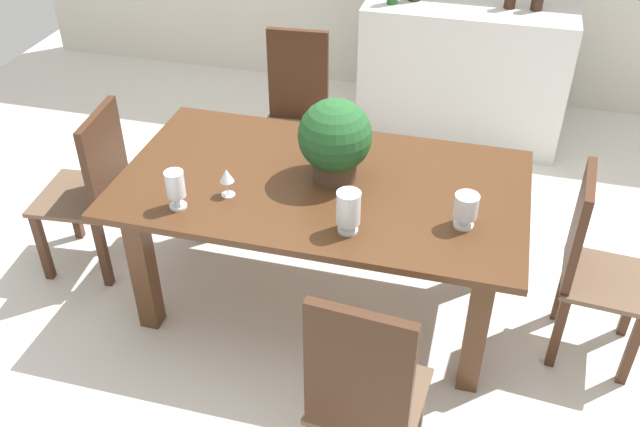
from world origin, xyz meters
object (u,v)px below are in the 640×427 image
(chair_head_end, at_px, (93,184))
(crystal_vase_left, at_px, (175,186))
(crystal_vase_right, at_px, (466,208))
(chair_near_right, at_px, (363,394))
(flower_centerpiece, at_px, (335,139))
(dining_table, at_px, (322,203))
(chair_foot_end, at_px, (590,262))
(wine_glass, at_px, (227,177))
(chair_far_left, at_px, (296,110))
(kitchen_counter, at_px, (462,75))
(crystal_vase_center_near, at_px, (348,209))

(chair_head_end, xyz_separation_m, crystal_vase_left, (0.69, -0.38, 0.34))
(chair_head_end, bearing_deg, crystal_vase_right, 78.99)
(chair_near_right, xyz_separation_m, crystal_vase_left, (-1.00, 0.67, 0.31))
(flower_centerpiece, relative_size, crystal_vase_right, 2.53)
(dining_table, bearing_deg, chair_foot_end, 0.35)
(wine_glass, bearing_deg, chair_foot_end, 7.89)
(dining_table, relative_size, chair_foot_end, 2.00)
(chair_foot_end, xyz_separation_m, chair_far_left, (-1.71, 1.03, 0.03))
(crystal_vase_right, distance_m, kitchen_counter, 2.20)
(kitchen_counter, bearing_deg, chair_near_right, -91.51)
(dining_table, bearing_deg, crystal_vase_left, -147.28)
(dining_table, height_order, flower_centerpiece, flower_centerpiece)
(crystal_vase_right, bearing_deg, flower_centerpiece, 159.67)
(chair_head_end, relative_size, crystal_vase_left, 5.15)
(dining_table, height_order, chair_foot_end, chair_foot_end)
(chair_head_end, relative_size, crystal_vase_center_near, 4.86)
(chair_head_end, distance_m, chair_far_left, 1.32)
(dining_table, height_order, chair_far_left, chair_far_left)
(chair_head_end, xyz_separation_m, chair_foot_end, (2.53, -0.00, -0.00))
(kitchen_counter, bearing_deg, crystal_vase_center_near, -97.36)
(crystal_vase_left, bearing_deg, crystal_vase_center_near, 1.63)
(crystal_vase_left, xyz_separation_m, wine_glass, (0.18, 0.15, -0.01))
(chair_far_left, distance_m, crystal_vase_right, 1.69)
(flower_centerpiece, height_order, crystal_vase_center_near, flower_centerpiece)
(chair_foot_end, distance_m, chair_near_right, 1.34)
(chair_far_left, bearing_deg, chair_head_end, -132.81)
(crystal_vase_left, relative_size, kitchen_counter, 0.13)
(crystal_vase_right, bearing_deg, wine_glass, -177.91)
(chair_foot_end, distance_m, kitchen_counter, 2.11)
(chair_near_right, bearing_deg, crystal_vase_right, -101.84)
(dining_table, distance_m, wine_glass, 0.50)
(chair_head_end, height_order, chair_far_left, chair_far_left)
(chair_far_left, height_order, crystal_vase_center_near, chair_far_left)
(crystal_vase_left, bearing_deg, kitchen_counter, 65.32)
(chair_foot_end, height_order, crystal_vase_right, chair_foot_end)
(dining_table, distance_m, chair_near_right, 1.12)
(chair_far_left, height_order, crystal_vase_left, chair_far_left)
(chair_foot_end, bearing_deg, crystal_vase_right, 112.88)
(crystal_vase_center_near, bearing_deg, wine_glass, 168.18)
(chair_head_end, bearing_deg, crystal_vase_center_near, 71.02)
(chair_far_left, relative_size, wine_glass, 7.45)
(crystal_vase_left, bearing_deg, wine_glass, 38.59)
(chair_head_end, distance_m, wine_glass, 0.96)
(flower_centerpiece, bearing_deg, wine_glass, -147.80)
(dining_table, distance_m, crystal_vase_center_near, 0.47)
(crystal_vase_center_near, bearing_deg, chair_head_end, 166.39)
(chair_near_right, xyz_separation_m, crystal_vase_center_near, (-0.22, 0.69, 0.31))
(dining_table, bearing_deg, crystal_vase_center_near, -59.46)
(crystal_vase_center_near, height_order, crystal_vase_right, crystal_vase_center_near)
(wine_glass, relative_size, kitchen_counter, 0.10)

